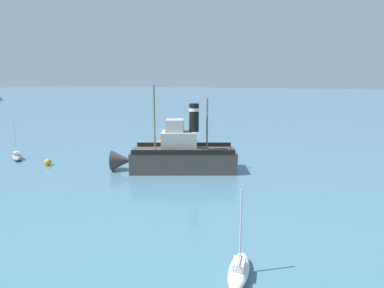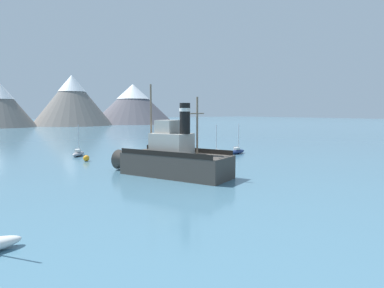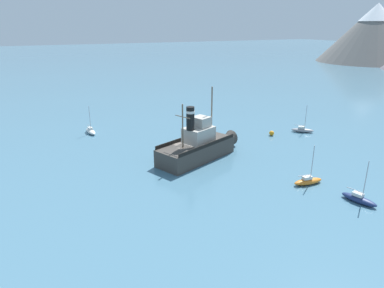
{
  "view_description": "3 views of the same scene",
  "coord_description": "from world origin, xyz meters",
  "px_view_note": "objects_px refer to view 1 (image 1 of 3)",
  "views": [
    {
      "loc": [
        -35.57,
        -13.42,
        10.74
      ],
      "look_at": [
        0.11,
        0.82,
        3.18
      ],
      "focal_mm": 32.0,
      "sensor_mm": 36.0,
      "label": 1
    },
    {
      "loc": [
        -19.97,
        -28.55,
        6.96
      ],
      "look_at": [
        1.51,
        0.99,
        3.44
      ],
      "focal_mm": 32.0,
      "sensor_mm": 36.0,
      "label": 2
    },
    {
      "loc": [
        40.35,
        -18.32,
        18.19
      ],
      "look_at": [
        -0.43,
        1.32,
        2.22
      ],
      "focal_mm": 32.0,
      "sensor_mm": 36.0,
      "label": 3
    }
  ],
  "objects_px": {
    "sailboat_grey": "(17,156)",
    "mooring_buoy": "(48,162)",
    "sailboat_white": "(239,270)",
    "sailboat_navy": "(172,136)",
    "sailboat_orange": "(167,142)",
    "old_tugboat": "(178,155)"
  },
  "relations": [
    {
      "from": "sailboat_navy",
      "to": "mooring_buoy",
      "type": "bearing_deg",
      "value": 164.66
    },
    {
      "from": "old_tugboat",
      "to": "mooring_buoy",
      "type": "bearing_deg",
      "value": 103.54
    },
    {
      "from": "sailboat_orange",
      "to": "sailboat_navy",
      "type": "relative_size",
      "value": 1.0
    },
    {
      "from": "sailboat_navy",
      "to": "mooring_buoy",
      "type": "distance_m",
      "value": 23.7
    },
    {
      "from": "sailboat_white",
      "to": "sailboat_orange",
      "type": "xyz_separation_m",
      "value": [
        31.86,
        19.79,
        0.0
      ]
    },
    {
      "from": "old_tugboat",
      "to": "sailboat_white",
      "type": "relative_size",
      "value": 2.98
    },
    {
      "from": "sailboat_grey",
      "to": "mooring_buoy",
      "type": "distance_m",
      "value": 6.18
    },
    {
      "from": "mooring_buoy",
      "to": "sailboat_white",
      "type": "bearing_deg",
      "value": -117.95
    },
    {
      "from": "sailboat_orange",
      "to": "sailboat_navy",
      "type": "height_order",
      "value": "same"
    },
    {
      "from": "sailboat_orange",
      "to": "mooring_buoy",
      "type": "distance_m",
      "value": 18.89
    },
    {
      "from": "sailboat_white",
      "to": "sailboat_grey",
      "type": "bearing_deg",
      "value": 65.32
    },
    {
      "from": "old_tugboat",
      "to": "sailboat_navy",
      "type": "xyz_separation_m",
      "value": [
        19.02,
        9.65,
        -1.4
      ]
    },
    {
      "from": "old_tugboat",
      "to": "sailboat_navy",
      "type": "relative_size",
      "value": 2.98
    },
    {
      "from": "sailboat_orange",
      "to": "sailboat_navy",
      "type": "distance_m",
      "value": 6.01
    },
    {
      "from": "sailboat_white",
      "to": "mooring_buoy",
      "type": "xyz_separation_m",
      "value": [
        14.76,
        27.81,
        -0.0
      ]
    },
    {
      "from": "old_tugboat",
      "to": "sailboat_orange",
      "type": "relative_size",
      "value": 2.98
    },
    {
      "from": "old_tugboat",
      "to": "sailboat_grey",
      "type": "distance_m",
      "value": 22.3
    },
    {
      "from": "mooring_buoy",
      "to": "sailboat_grey",
      "type": "bearing_deg",
      "value": 82.21
    },
    {
      "from": "sailboat_white",
      "to": "sailboat_navy",
      "type": "height_order",
      "value": "same"
    },
    {
      "from": "sailboat_grey",
      "to": "sailboat_orange",
      "type": "relative_size",
      "value": 1.0
    },
    {
      "from": "sailboat_white",
      "to": "sailboat_orange",
      "type": "height_order",
      "value": "same"
    },
    {
      "from": "sailboat_orange",
      "to": "sailboat_grey",
      "type": "bearing_deg",
      "value": 139.0
    }
  ]
}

